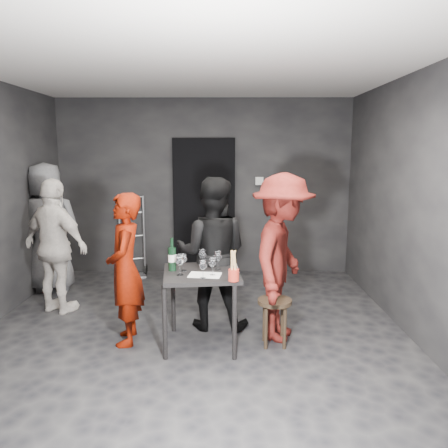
{
  "coord_description": "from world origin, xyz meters",
  "views": [
    {
      "loc": [
        0.36,
        -4.27,
        1.91
      ],
      "look_at": [
        0.32,
        0.25,
        1.15
      ],
      "focal_mm": 35.0,
      "sensor_mm": 36.0,
      "label": 1
    }
  ],
  "objects_px": {
    "hand_truck": "(132,262)",
    "breadstick_cup": "(234,266)",
    "server_red": "(125,269)",
    "bystander_cream": "(56,242)",
    "man_maroon": "(282,247)",
    "bystander_grey": "(47,216)",
    "woman_black": "(212,246)",
    "tasting_table": "(201,281)",
    "stool": "(275,309)",
    "wine_bottle": "(172,258)"
  },
  "relations": [
    {
      "from": "bystander_cream",
      "to": "breadstick_cup",
      "type": "distance_m",
      "value": 2.39
    },
    {
      "from": "server_red",
      "to": "wine_bottle",
      "type": "xyz_separation_m",
      "value": [
        0.47,
        -0.03,
        0.12
      ]
    },
    {
      "from": "bystander_cream",
      "to": "tasting_table",
      "type": "bearing_deg",
      "value": 179.6
    },
    {
      "from": "server_red",
      "to": "bystander_cream",
      "type": "relative_size",
      "value": 0.89
    },
    {
      "from": "woman_black",
      "to": "man_maroon",
      "type": "bearing_deg",
      "value": 165.69
    },
    {
      "from": "tasting_table",
      "to": "stool",
      "type": "distance_m",
      "value": 0.77
    },
    {
      "from": "tasting_table",
      "to": "stool",
      "type": "relative_size",
      "value": 1.6
    },
    {
      "from": "server_red",
      "to": "bystander_grey",
      "type": "distance_m",
      "value": 2.2
    },
    {
      "from": "stool",
      "to": "bystander_grey",
      "type": "bearing_deg",
      "value": 149.26
    },
    {
      "from": "woman_black",
      "to": "bystander_grey",
      "type": "relative_size",
      "value": 0.87
    },
    {
      "from": "tasting_table",
      "to": "bystander_grey",
      "type": "distance_m",
      "value": 2.8
    },
    {
      "from": "server_red",
      "to": "bystander_cream",
      "type": "bearing_deg",
      "value": -137.86
    },
    {
      "from": "server_red",
      "to": "man_maroon",
      "type": "xyz_separation_m",
      "value": [
        1.56,
        0.11,
        0.2
      ]
    },
    {
      "from": "breadstick_cup",
      "to": "bystander_grey",
      "type": "bearing_deg",
      "value": 140.94
    },
    {
      "from": "man_maroon",
      "to": "bystander_grey",
      "type": "height_order",
      "value": "bystander_grey"
    },
    {
      "from": "hand_truck",
      "to": "breadstick_cup",
      "type": "height_order",
      "value": "hand_truck"
    },
    {
      "from": "bystander_cream",
      "to": "wine_bottle",
      "type": "distance_m",
      "value": 1.71
    },
    {
      "from": "hand_truck",
      "to": "wine_bottle",
      "type": "xyz_separation_m",
      "value": [
        0.92,
        -2.37,
        0.65
      ]
    },
    {
      "from": "stool",
      "to": "wine_bottle",
      "type": "bearing_deg",
      "value": 177.47
    },
    {
      "from": "bystander_cream",
      "to": "bystander_grey",
      "type": "xyz_separation_m",
      "value": [
        -0.42,
        0.83,
        0.18
      ]
    },
    {
      "from": "bystander_cream",
      "to": "breadstick_cup",
      "type": "height_order",
      "value": "bystander_cream"
    },
    {
      "from": "wine_bottle",
      "to": "stool",
      "type": "bearing_deg",
      "value": -2.53
    },
    {
      "from": "hand_truck",
      "to": "woman_black",
      "type": "bearing_deg",
      "value": -74.88
    },
    {
      "from": "server_red",
      "to": "woman_black",
      "type": "xyz_separation_m",
      "value": [
        0.85,
        0.4,
        0.14
      ]
    },
    {
      "from": "man_maroon",
      "to": "breadstick_cup",
      "type": "relative_size",
      "value": 6.39
    },
    {
      "from": "woman_black",
      "to": "server_red",
      "type": "bearing_deg",
      "value": 32.45
    },
    {
      "from": "tasting_table",
      "to": "breadstick_cup",
      "type": "relative_size",
      "value": 2.5
    },
    {
      "from": "stool",
      "to": "hand_truck",
      "type": "bearing_deg",
      "value": 128.58
    },
    {
      "from": "tasting_table",
      "to": "server_red",
      "type": "relative_size",
      "value": 0.49
    },
    {
      "from": "woman_black",
      "to": "bystander_cream",
      "type": "height_order",
      "value": "woman_black"
    },
    {
      "from": "man_maroon",
      "to": "breadstick_cup",
      "type": "height_order",
      "value": "man_maroon"
    },
    {
      "from": "woman_black",
      "to": "bystander_cream",
      "type": "xyz_separation_m",
      "value": [
        -1.85,
        0.43,
        -0.05
      ]
    },
    {
      "from": "woman_black",
      "to": "bystander_grey",
      "type": "distance_m",
      "value": 2.6
    },
    {
      "from": "bystander_cream",
      "to": "bystander_grey",
      "type": "distance_m",
      "value": 0.95
    },
    {
      "from": "server_red",
      "to": "tasting_table",
      "type": "bearing_deg",
      "value": 76.6
    },
    {
      "from": "tasting_table",
      "to": "hand_truck",
      "type": "bearing_deg",
      "value": 116.67
    },
    {
      "from": "bystander_cream",
      "to": "bystander_grey",
      "type": "relative_size",
      "value": 0.83
    },
    {
      "from": "stool",
      "to": "woman_black",
      "type": "bearing_deg",
      "value": 143.18
    },
    {
      "from": "server_red",
      "to": "man_maroon",
      "type": "relative_size",
      "value": 0.79
    },
    {
      "from": "server_red",
      "to": "bystander_cream",
      "type": "xyz_separation_m",
      "value": [
        -1.0,
        0.82,
        0.09
      ]
    },
    {
      "from": "bystander_grey",
      "to": "hand_truck",
      "type": "bearing_deg",
      "value": -152.03
    },
    {
      "from": "man_maroon",
      "to": "bystander_cream",
      "type": "xyz_separation_m",
      "value": [
        -2.57,
        0.71,
        -0.11
      ]
    },
    {
      "from": "hand_truck",
      "to": "man_maroon",
      "type": "xyz_separation_m",
      "value": [
        2.01,
        -2.23,
        0.74
      ]
    },
    {
      "from": "hand_truck",
      "to": "breadstick_cup",
      "type": "relative_size",
      "value": 4.12
    },
    {
      "from": "hand_truck",
      "to": "stool",
      "type": "xyz_separation_m",
      "value": [
        1.93,
        -2.42,
        0.15
      ]
    },
    {
      "from": "stool",
      "to": "breadstick_cup",
      "type": "xyz_separation_m",
      "value": [
        -0.41,
        -0.3,
        0.51
      ]
    },
    {
      "from": "tasting_table",
      "to": "stool",
      "type": "height_order",
      "value": "tasting_table"
    },
    {
      "from": "wine_bottle",
      "to": "server_red",
      "type": "bearing_deg",
      "value": 176.36
    },
    {
      "from": "stool",
      "to": "server_red",
      "type": "distance_m",
      "value": 1.53
    },
    {
      "from": "tasting_table",
      "to": "bystander_cream",
      "type": "distance_m",
      "value": 1.98
    }
  ]
}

